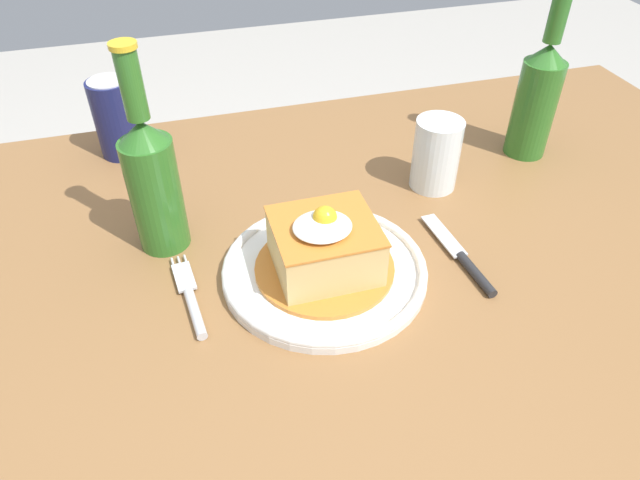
% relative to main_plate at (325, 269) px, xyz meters
% --- Properties ---
extents(dining_table, '(1.44, 0.86, 0.76)m').
position_rel_main_plate_xyz_m(dining_table, '(0.02, 0.02, -0.11)').
color(dining_table, olive).
rests_on(dining_table, ground_plane).
extents(main_plate, '(0.25, 0.25, 0.02)m').
position_rel_main_plate_xyz_m(main_plate, '(0.00, 0.00, 0.00)').
color(main_plate, white).
rests_on(main_plate, dining_table).
extents(sandwich_meal, '(0.17, 0.17, 0.09)m').
position_rel_main_plate_xyz_m(sandwich_meal, '(-0.00, -0.00, 0.04)').
color(sandwich_meal, orange).
rests_on(sandwich_meal, main_plate).
extents(fork, '(0.03, 0.14, 0.01)m').
position_rel_main_plate_xyz_m(fork, '(-0.16, -0.01, -0.00)').
color(fork, silver).
rests_on(fork, dining_table).
extents(knife, '(0.03, 0.17, 0.01)m').
position_rel_main_plate_xyz_m(knife, '(0.17, -0.03, -0.00)').
color(knife, '#262628').
rests_on(knife, dining_table).
extents(soda_can, '(0.07, 0.07, 0.12)m').
position_rel_main_plate_xyz_m(soda_can, '(-0.23, 0.37, 0.05)').
color(soda_can, '#191E51').
rests_on(soda_can, dining_table).
extents(beer_bottle_green, '(0.06, 0.06, 0.27)m').
position_rel_main_plate_xyz_m(beer_bottle_green, '(0.39, 0.19, 0.09)').
color(beer_bottle_green, '#2D6B23').
rests_on(beer_bottle_green, dining_table).
extents(beer_bottle_green_far, '(0.06, 0.06, 0.27)m').
position_rel_main_plate_xyz_m(beer_bottle_green_far, '(-0.18, 0.12, 0.09)').
color(beer_bottle_green_far, '#2D6B23').
rests_on(beer_bottle_green_far, dining_table).
extents(drinking_glass, '(0.07, 0.07, 0.10)m').
position_rel_main_plate_xyz_m(drinking_glass, '(0.21, 0.14, 0.04)').
color(drinking_glass, '#3F2314').
rests_on(drinking_glass, dining_table).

